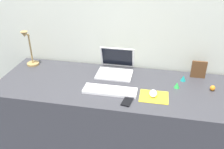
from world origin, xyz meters
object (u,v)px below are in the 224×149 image
Objects in this scene: picture_frame at (199,70)px; toy_figurine_green at (177,85)px; cell_phone at (128,101)px; toy_figurine_orange at (213,88)px; desk_lamp at (29,49)px; laptop at (116,67)px; keyboard at (110,91)px; mouse at (153,93)px; toy_figurine_teal at (183,78)px.

picture_frame reaches higher than toy_figurine_green.
picture_frame reaches higher than cell_phone.
desk_lamp is at bearing 175.24° from toy_figurine_orange.
toy_figurine_green reaches higher than toy_figurine_orange.
cell_phone is at bearing -156.07° from toy_figurine_orange.
keyboard is at bearing -86.68° from laptop.
desk_lamp is 7.95× the size of toy_figurine_orange.
toy_figurine_orange is (0.62, 0.27, 0.02)m from cell_phone.
laptop is 0.88× the size of desk_lamp.
desk_lamp is 2.28× the size of picture_frame.
mouse is 0.47m from toy_figurine_orange.
cell_phone is 0.68m from toy_figurine_orange.
desk_lamp is 7.26× the size of toy_figurine_green.
cell_phone is at bearing -69.02° from laptop.
toy_figurine_green is 0.99× the size of toy_figurine_teal.
toy_figurine_orange is (0.27, 0.01, -0.00)m from toy_figurine_green.
cell_phone is at bearing -35.82° from keyboard.
mouse is 2.23× the size of toy_figurine_orange.
toy_figurine_green is (0.50, 0.16, 0.01)m from keyboard.
keyboard is 1.20× the size of desk_lamp.
picture_frame is (0.70, 0.03, 0.02)m from laptop.
toy_figurine_orange reaches higher than cell_phone.
picture_frame is at bearing 33.76° from toy_figurine_teal.
keyboard is 4.27× the size of mouse.
toy_figurine_orange is at bearing 12.38° from keyboard.
cell_phone is 2.69× the size of toy_figurine_teal.
toy_figurine_green is (-0.18, -0.20, -0.05)m from picture_frame.
laptop reaches higher than toy_figurine_green.
toy_figurine_orange is (1.57, -0.13, -0.14)m from desk_lamp.
laptop is at bearing 168.51° from toy_figurine_orange.
toy_figurine_orange is at bearing -11.49° from laptop.
toy_figurine_green is (0.35, 0.26, 0.02)m from cell_phone.
desk_lamp reaches higher than toy_figurine_teal.
mouse is (0.34, -0.32, -0.03)m from laptop.
toy_figurine_orange is 0.24m from toy_figurine_teal.
cell_phone is 1.04m from desk_lamp.
keyboard is 0.18m from cell_phone.
keyboard is at bearing -162.48° from toy_figurine_green.
toy_figurine_orange is (0.44, 0.16, 0.00)m from mouse.
keyboard is at bearing -20.43° from desk_lamp.
laptop is 0.47m from cell_phone.
cell_phone is at bearing -143.10° from toy_figurine_green.
cell_phone is 2.97× the size of toy_figurine_orange.
picture_frame reaches higher than toy_figurine_orange.
cell_phone is at bearing -23.11° from desk_lamp.
toy_figurine_teal reaches higher than keyboard.
toy_figurine_orange is at bearing 20.08° from mouse.
keyboard is at bearing -153.12° from toy_figurine_teal.
laptop is at bearing 121.04° from cell_phone.
mouse is 2.02× the size of toy_figurine_teal.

